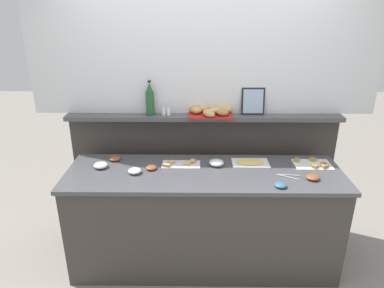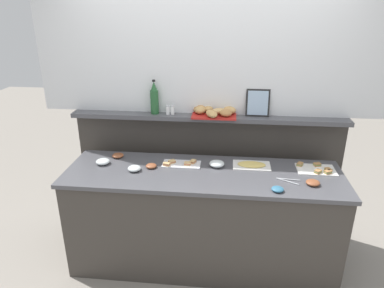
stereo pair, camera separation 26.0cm
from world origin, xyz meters
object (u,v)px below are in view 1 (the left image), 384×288
framed_picture (253,101)px  glass_bowl_large (217,163)px  condiment_bowl_red (313,177)px  wine_bottle_green (150,100)px  serving_tongs (288,176)px  salt_shaker (164,111)px  condiment_bowl_cream (115,158)px  pepper_shaker (169,111)px  condiment_bowl_teal (281,185)px  cold_cuts_platter (250,163)px  glass_bowl_small (135,171)px  sandwich_platter_front (313,164)px  sandwich_platter_side (181,164)px  glass_bowl_medium (101,165)px  condiment_bowl_dark (151,168)px  bread_basket (209,111)px

framed_picture → glass_bowl_large: bearing=-133.1°
condiment_bowl_red → wine_bottle_green: wine_bottle_green is taller
serving_tongs → salt_shaker: (-1.05, 0.53, 0.39)m
condiment_bowl_cream → pepper_shaker: pepper_shaker is taller
condiment_bowl_cream → framed_picture: (1.25, 0.27, 0.46)m
condiment_bowl_teal → condiment_bowl_red: bearing=24.4°
wine_bottle_green → cold_cuts_platter: bearing=-18.6°
wine_bottle_green → condiment_bowl_red: bearing=-23.5°
serving_tongs → glass_bowl_small: bearing=177.9°
sandwich_platter_front → cold_cuts_platter: sandwich_platter_front is taller
glass_bowl_large → condiment_bowl_teal: glass_bowl_large is taller
sandwich_platter_side → cold_cuts_platter: 0.61m
condiment_bowl_red → condiment_bowl_teal: bearing=-155.6°
serving_tongs → glass_bowl_large: bearing=160.3°
glass_bowl_large → condiment_bowl_cream: size_ratio=1.26×
wine_bottle_green → glass_bowl_medium: bearing=-134.7°
sandwich_platter_front → glass_bowl_large: glass_bowl_large is taller
cold_cuts_platter → glass_bowl_medium: 1.30m
condiment_bowl_red → serving_tongs: 0.19m
condiment_bowl_cream → condiment_bowl_dark: 0.39m
glass_bowl_small → serving_tongs: glass_bowl_small is taller
condiment_bowl_cream → framed_picture: 1.36m
glass_bowl_medium → condiment_bowl_teal: glass_bowl_medium is taller
sandwich_platter_front → condiment_bowl_cream: size_ratio=3.07×
condiment_bowl_cream → wine_bottle_green: (0.31, 0.25, 0.48)m
condiment_bowl_red → condiment_bowl_dark: bearing=172.8°
wine_bottle_green → bread_basket: 0.54m
sandwich_platter_front → cold_cuts_platter: 0.54m
condiment_bowl_teal → framed_picture: bearing=100.0°
sandwich_platter_side → condiment_bowl_red: size_ratio=3.08×
glass_bowl_large → glass_bowl_medium: bearing=-176.6°
cold_cuts_platter → sandwich_platter_front: bearing=-2.9°
salt_shaker → glass_bowl_large: bearing=-34.5°
glass_bowl_small → salt_shaker: size_ratio=1.28×
sandwich_platter_front → condiment_bowl_red: size_ratio=2.96×
wine_bottle_green → framed_picture: bearing=1.5°
bread_basket → glass_bowl_large: bearing=-78.8°
glass_bowl_large → condiment_bowl_red: bearing=-18.2°
wine_bottle_green → condiment_bowl_dark: bearing=-84.5°
serving_tongs → salt_shaker: bearing=153.1°
condiment_bowl_cream → sandwich_platter_side: bearing=-9.3°
sandwich_platter_front → wine_bottle_green: (-1.44, 0.33, 0.49)m
glass_bowl_medium → wine_bottle_green: bearing=45.3°
condiment_bowl_red → pepper_shaker: size_ratio=1.24×
sandwich_platter_side → condiment_bowl_teal: 0.87m
condiment_bowl_cream → bread_basket: size_ratio=0.24×
sandwich_platter_front → glass_bowl_small: size_ratio=2.85×
glass_bowl_large → bread_basket: 0.50m
glass_bowl_medium → serving_tongs: 1.57m
condiment_bowl_dark → glass_bowl_large: bearing=8.5°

